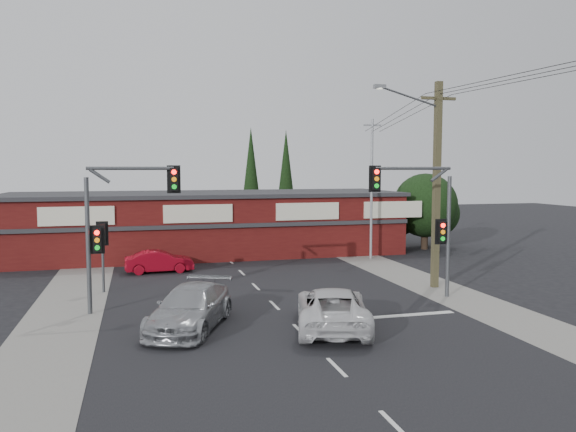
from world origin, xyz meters
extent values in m
plane|color=black|center=(0.00, 0.00, 0.00)|extent=(120.00, 120.00, 0.00)
cube|color=black|center=(0.00, 5.00, 0.01)|extent=(14.00, 70.00, 0.01)
cube|color=gray|center=(-8.50, 5.00, 0.01)|extent=(3.00, 70.00, 0.02)
cube|color=gray|center=(8.50, 5.00, 0.01)|extent=(3.00, 70.00, 0.02)
cube|color=silver|center=(3.50, -1.50, 0.01)|extent=(6.50, 0.35, 0.01)
imported|color=silver|center=(1.25, -2.41, 0.75)|extent=(3.88, 5.88, 1.50)
imported|color=#A3A6A8|center=(-3.78, -1.11, 0.77)|extent=(4.09, 5.72, 1.54)
imported|color=maroon|center=(-4.45, 10.59, 0.62)|extent=(3.82, 1.44, 1.25)
cube|color=silver|center=(0.00, -10.22, 0.01)|extent=(0.12, 1.60, 0.01)
cube|color=silver|center=(0.00, -6.33, 0.01)|extent=(0.12, 1.60, 0.01)
cube|color=silver|center=(0.00, -2.44, 0.01)|extent=(0.12, 1.60, 0.01)
cube|color=silver|center=(0.00, 1.45, 0.01)|extent=(0.12, 1.60, 0.01)
cube|color=silver|center=(0.00, 5.34, 0.01)|extent=(0.12, 1.60, 0.01)
cube|color=silver|center=(0.00, 9.23, 0.01)|extent=(0.12, 1.60, 0.01)
cube|color=silver|center=(0.00, 13.12, 0.01)|extent=(0.12, 1.60, 0.01)
cube|color=silver|center=(0.00, 17.01, 0.01)|extent=(0.12, 1.60, 0.01)
cube|color=silver|center=(0.00, 20.90, 0.01)|extent=(0.12, 1.60, 0.01)
cube|color=silver|center=(0.00, 24.78, 0.01)|extent=(0.12, 1.60, 0.01)
cube|color=silver|center=(0.00, 28.67, 0.01)|extent=(0.12, 1.60, 0.01)
cube|color=silver|center=(0.00, 32.56, 0.01)|extent=(0.12, 1.60, 0.01)
cube|color=#470F0E|center=(-1.00, 17.00, 2.00)|extent=(26.00, 8.00, 4.00)
cube|color=#2D2D30|center=(-1.00, 17.00, 4.10)|extent=(26.40, 8.40, 0.25)
cube|color=beige|center=(-9.00, 12.95, 3.10)|extent=(4.20, 0.12, 1.10)
cube|color=beige|center=(-2.00, 12.95, 3.10)|extent=(4.20, 0.12, 1.10)
cube|color=beige|center=(5.00, 12.95, 3.10)|extent=(4.20, 0.12, 1.10)
cube|color=beige|center=(11.00, 12.95, 3.10)|extent=(4.20, 0.12, 1.10)
cube|color=#2D2D30|center=(-1.00, 12.90, 2.30)|extent=(26.00, 0.15, 0.25)
cylinder|color=#2D2116|center=(14.50, 15.00, 0.90)|extent=(0.50, 0.50, 1.80)
sphere|color=black|center=(14.50, 15.00, 3.20)|extent=(4.60, 4.60, 4.60)
sphere|color=black|center=(16.00, 16.00, 2.50)|extent=(3.40, 3.40, 3.40)
sphere|color=black|center=(13.20, 16.40, 2.30)|extent=(2.80, 2.80, 2.80)
cylinder|color=#2D2116|center=(3.50, 24.00, 1.00)|extent=(0.24, 0.24, 2.00)
cone|color=black|center=(3.50, 24.00, 5.50)|extent=(1.80, 1.80, 7.50)
cylinder|color=#2D2116|center=(7.00, 26.00, 1.00)|extent=(0.24, 0.24, 2.00)
cone|color=black|center=(7.00, 26.00, 5.50)|extent=(1.80, 1.80, 7.50)
cylinder|color=#47494C|center=(-7.50, 2.00, 2.75)|extent=(0.18, 0.18, 5.50)
cylinder|color=#47494C|center=(-5.80, 2.00, 5.85)|extent=(3.40, 0.14, 0.14)
cylinder|color=#47494C|center=(-6.99, 2.00, 5.55)|extent=(0.82, 0.14, 0.63)
cube|color=black|center=(-4.10, 2.00, 5.40)|extent=(0.32, 0.22, 0.95)
cube|color=black|center=(-4.10, 2.07, 5.40)|extent=(0.55, 0.04, 1.15)
cylinder|color=#FF0C07|center=(-4.10, 1.87, 5.70)|extent=(0.20, 0.06, 0.20)
cylinder|color=orange|center=(-4.10, 1.87, 5.40)|extent=(0.20, 0.06, 0.20)
cylinder|color=#0CE526|center=(-4.10, 1.87, 5.10)|extent=(0.20, 0.06, 0.20)
cube|color=black|center=(-7.15, 2.00, 3.00)|extent=(0.32, 0.22, 0.95)
cube|color=black|center=(-7.15, 2.07, 3.00)|extent=(0.55, 0.04, 1.15)
cylinder|color=#FF0C07|center=(-7.15, 1.87, 3.30)|extent=(0.20, 0.06, 0.20)
cylinder|color=orange|center=(-7.15, 1.87, 3.00)|extent=(0.20, 0.06, 0.20)
cylinder|color=#0CE526|center=(-7.15, 1.87, 2.70)|extent=(0.20, 0.06, 0.20)
cylinder|color=#47494C|center=(8.00, 1.00, 2.75)|extent=(0.18, 0.18, 5.50)
cylinder|color=#47494C|center=(6.20, 1.00, 5.85)|extent=(3.60, 0.14, 0.14)
cylinder|color=#47494C|center=(7.46, 1.00, 5.55)|extent=(0.82, 0.14, 0.63)
cube|color=black|center=(4.40, 1.00, 5.40)|extent=(0.32, 0.22, 0.95)
cube|color=black|center=(4.40, 1.07, 5.40)|extent=(0.55, 0.04, 1.15)
cylinder|color=#FF0C07|center=(4.40, 0.87, 5.70)|extent=(0.20, 0.06, 0.20)
cylinder|color=orange|center=(4.40, 0.87, 5.40)|extent=(0.20, 0.06, 0.20)
cylinder|color=#0CE526|center=(4.40, 0.87, 5.10)|extent=(0.20, 0.06, 0.20)
cube|color=black|center=(7.65, 1.00, 3.00)|extent=(0.32, 0.22, 0.95)
cube|color=black|center=(7.65, 1.07, 3.00)|extent=(0.55, 0.04, 1.15)
cylinder|color=#FF0C07|center=(7.65, 0.87, 3.30)|extent=(0.20, 0.06, 0.20)
cylinder|color=orange|center=(7.65, 0.87, 3.00)|extent=(0.20, 0.06, 0.20)
cylinder|color=#0CE526|center=(7.65, 0.87, 2.70)|extent=(0.20, 0.06, 0.20)
cylinder|color=#47494C|center=(-7.20, 6.00, 1.50)|extent=(0.12, 0.12, 3.00)
cube|color=black|center=(-7.20, 6.00, 2.80)|extent=(0.32, 0.22, 0.95)
cube|color=black|center=(-7.20, 6.07, 2.80)|extent=(0.55, 0.04, 1.15)
cylinder|color=#FF0C07|center=(-7.20, 5.87, 3.10)|extent=(0.20, 0.06, 0.20)
cylinder|color=orange|center=(-7.20, 5.87, 2.80)|extent=(0.20, 0.06, 0.20)
cylinder|color=#0CE526|center=(-7.20, 5.87, 2.50)|extent=(0.20, 0.06, 0.20)
cube|color=#4E472B|center=(8.50, 3.00, 5.00)|extent=(0.30, 0.30, 10.00)
cube|color=#4E472B|center=(8.50, 3.00, 9.20)|extent=(1.80, 0.14, 0.14)
cylinder|color=#47494C|center=(6.90, 2.85, 9.20)|extent=(3.23, 0.39, 0.89)
cube|color=slate|center=(5.30, 2.70, 9.60)|extent=(0.55, 0.25, 0.18)
cylinder|color=silver|center=(5.30, 2.70, 9.50)|extent=(0.28, 0.28, 0.05)
cylinder|color=gray|center=(9.00, 12.00, 4.50)|extent=(0.16, 0.16, 9.00)
cube|color=gray|center=(9.00, 12.00, 8.60)|extent=(1.20, 0.10, 0.10)
cylinder|color=black|center=(8.15, 7.50, 8.80)|extent=(0.73, 9.01, 1.22)
cylinder|color=black|center=(8.75, 7.50, 8.80)|extent=(0.52, 9.00, 1.22)
cylinder|color=black|center=(9.34, 7.50, 8.80)|extent=(0.31, 9.00, 1.22)
camera|label=1|loc=(-5.54, -21.46, 5.84)|focal=35.00mm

